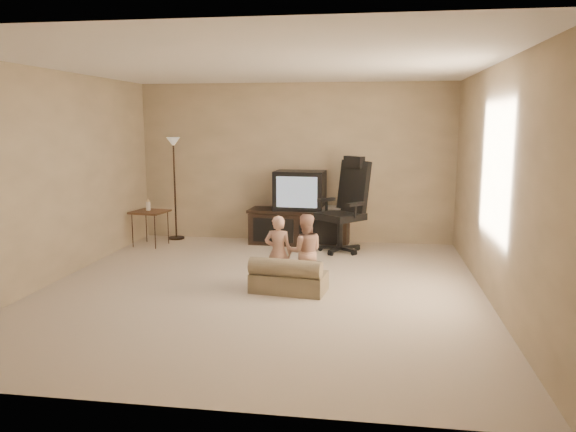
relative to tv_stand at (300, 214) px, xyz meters
name	(u,v)px	position (x,y,z in m)	size (l,w,h in m)	color
floor	(261,289)	(-0.12, -2.49, -0.48)	(5.50, 5.50, 0.00)	beige
room_shell	(260,156)	(-0.12, -2.49, 1.04)	(5.50, 5.50, 5.50)	white
tv_stand	(300,214)	(0.00, 0.00, 0.00)	(1.62, 0.67, 1.15)	black
office_chair	(345,218)	(0.72, -0.42, 0.03)	(0.91, 0.91, 1.40)	black
side_table	(150,212)	(-2.28, -0.48, 0.05)	(0.56, 0.56, 0.73)	brown
floor_lamp	(174,165)	(-2.06, 0.06, 0.73)	(0.26, 0.26, 1.65)	black
child_sofa	(288,278)	(0.20, -2.57, -0.31)	(0.88, 0.57, 0.41)	gray
toddler_left	(278,253)	(0.07, -2.47, -0.05)	(0.31, 0.23, 0.86)	tan
toddler_right	(305,252)	(0.37, -2.41, -0.04)	(0.42, 0.23, 0.87)	tan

